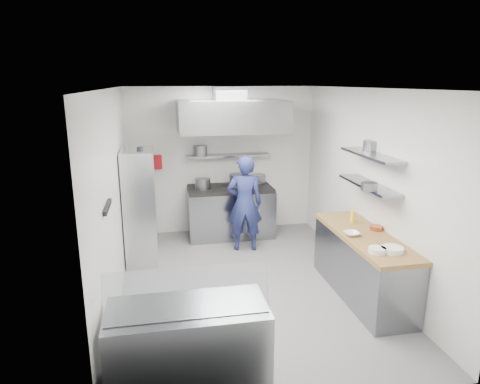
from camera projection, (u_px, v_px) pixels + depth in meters
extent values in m
plane|color=slate|center=(248.00, 284.00, 6.27)|extent=(5.00, 5.00, 0.00)
plane|color=silver|center=(249.00, 88.00, 5.57)|extent=(5.00, 5.00, 0.00)
cube|color=white|center=(222.00, 160.00, 8.30)|extent=(3.60, 2.80, 0.02)
cube|color=white|center=(310.00, 267.00, 3.54)|extent=(3.60, 2.80, 0.02)
cube|color=white|center=(114.00, 199.00, 5.59)|extent=(2.80, 5.00, 0.02)
cube|color=white|center=(368.00, 186.00, 6.25)|extent=(2.80, 5.00, 0.02)
cube|color=gray|center=(230.00, 213.00, 8.17)|extent=(1.60, 0.80, 0.90)
cube|color=black|center=(230.00, 189.00, 8.05)|extent=(1.57, 0.78, 0.06)
cylinder|color=slate|center=(203.00, 184.00, 7.87)|extent=(0.29, 0.29, 0.20)
cylinder|color=slate|center=(238.00, 180.00, 8.05)|extent=(0.31, 0.31, 0.24)
cylinder|color=slate|center=(259.00, 179.00, 8.38)|extent=(0.28, 0.28, 0.16)
cube|color=gray|center=(228.00, 156.00, 8.13)|extent=(1.60, 0.30, 0.04)
cylinder|color=slate|center=(200.00, 151.00, 8.01)|extent=(0.26, 0.26, 0.18)
cube|color=gray|center=(231.00, 116.00, 7.54)|extent=(1.90, 1.15, 0.55)
cube|color=slate|center=(229.00, 93.00, 7.66)|extent=(0.55, 0.55, 0.24)
cube|color=#AB0D18|center=(156.00, 162.00, 8.01)|extent=(0.22, 0.10, 0.26)
imported|color=navy|center=(245.00, 203.00, 7.40)|extent=(0.66, 0.48, 1.68)
cube|color=silver|center=(140.00, 206.00, 6.96)|extent=(0.50, 0.90, 1.85)
cube|color=white|center=(140.00, 216.00, 6.84)|extent=(0.17, 0.21, 0.19)
cube|color=yellow|center=(139.00, 182.00, 6.97)|extent=(0.15, 0.19, 0.17)
cylinder|color=black|center=(140.00, 153.00, 6.72)|extent=(0.10, 0.10, 0.18)
cube|color=black|center=(107.00, 207.00, 4.70)|extent=(0.04, 0.55, 0.05)
cube|color=gray|center=(362.00, 267.00, 5.86)|extent=(0.62, 2.00, 0.84)
cube|color=olive|center=(365.00, 236.00, 5.75)|extent=(0.65, 2.04, 0.06)
cylinder|color=white|center=(392.00, 249.00, 5.14)|extent=(0.27, 0.27, 0.06)
cylinder|color=white|center=(377.00, 250.00, 5.11)|extent=(0.21, 0.21, 0.06)
cylinder|color=#B25532|center=(376.00, 228.00, 5.89)|extent=(0.17, 0.17, 0.06)
cylinder|color=yellow|center=(352.00, 217.00, 6.18)|extent=(0.06, 0.06, 0.18)
imported|color=white|center=(352.00, 234.00, 5.68)|extent=(0.21, 0.21, 0.05)
cube|color=gray|center=(369.00, 185.00, 5.91)|extent=(0.30, 1.30, 0.04)
cube|color=gray|center=(371.00, 155.00, 5.80)|extent=(0.30, 1.30, 0.04)
cylinder|color=slate|center=(369.00, 186.00, 5.54)|extent=(0.21, 0.21, 0.10)
cylinder|color=slate|center=(372.00, 145.00, 6.06)|extent=(0.24, 0.24, 0.14)
cube|color=gray|center=(189.00, 348.00, 4.08)|extent=(1.50, 0.70, 0.85)
cube|color=silver|center=(187.00, 292.00, 3.80)|extent=(1.47, 0.19, 0.42)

